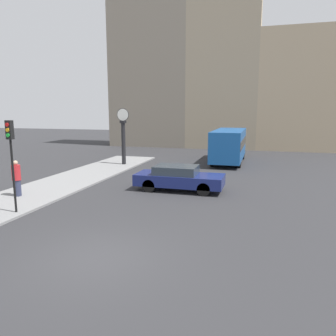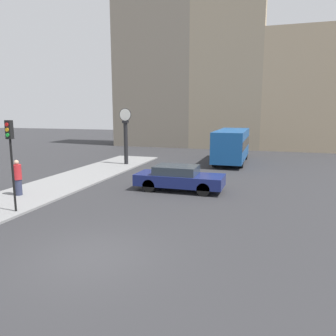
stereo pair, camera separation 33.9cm
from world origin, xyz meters
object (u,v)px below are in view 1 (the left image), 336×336
street_clock (123,137)px  pedestrian_red_top (17,178)px  sedan_car (179,178)px  bus_distant (229,144)px  traffic_light_near (11,147)px

street_clock → pedestrian_red_top: (-1.10, -10.58, -1.30)m
sedan_car → bus_distant: bus_distant is taller
bus_distant → pedestrian_red_top: bus_distant is taller
bus_distant → street_clock: street_clock is taller
sedan_car → pedestrian_red_top: bearing=-153.0°
bus_distant → sedan_car: bearing=-98.7°
sedan_car → street_clock: street_clock is taller
sedan_car → pedestrian_red_top: (-7.33, -3.74, 0.28)m
bus_distant → traffic_light_near: bearing=-113.3°
pedestrian_red_top → street_clock: bearing=84.1°
traffic_light_near → pedestrian_red_top: 3.42m
sedan_car → street_clock: size_ratio=1.08×
traffic_light_near → street_clock: street_clock is taller
sedan_car → pedestrian_red_top: 8.23m
sedan_car → traffic_light_near: size_ratio=1.25×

